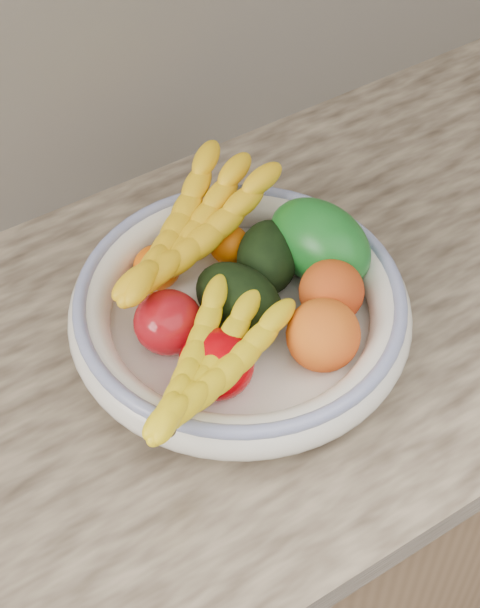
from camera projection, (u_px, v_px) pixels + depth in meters
name	position (u px, v px, depth m)	size (l,w,h in m)	color
kitchen_counter	(231.00, 506.00, 1.43)	(2.44, 0.66, 1.40)	brown
fruit_bowl	(240.00, 311.00, 1.06)	(0.39, 0.39, 0.08)	silver
clementine_back_left	(157.00, 267.00, 1.09)	(0.06, 0.06, 0.05)	#FF6805
clementine_back_right	(229.00, 245.00, 1.12)	(0.05, 0.05, 0.05)	orange
tomato_left	(168.00, 322.00, 1.03)	(0.08, 0.08, 0.07)	maroon
tomato_near_left	(216.00, 364.00, 0.99)	(0.08, 0.08, 0.07)	#C20007
avocado_center	(239.00, 300.00, 1.05)	(0.08, 0.11, 0.08)	black
avocado_right	(267.00, 258.00, 1.09)	(0.07, 0.10, 0.07)	black
green_mango	(320.00, 243.00, 1.09)	(0.09, 0.14, 0.10)	#105818
peach_front	(323.00, 335.00, 1.01)	(0.08, 0.08, 0.08)	orange
peach_right	(331.00, 292.00, 1.05)	(0.07, 0.07, 0.07)	orange
banana_bunch_back	(189.00, 238.00, 1.08)	(0.30, 0.11, 0.08)	yellow
banana_bunch_front	(209.00, 370.00, 0.96)	(0.25, 0.10, 0.07)	yellow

